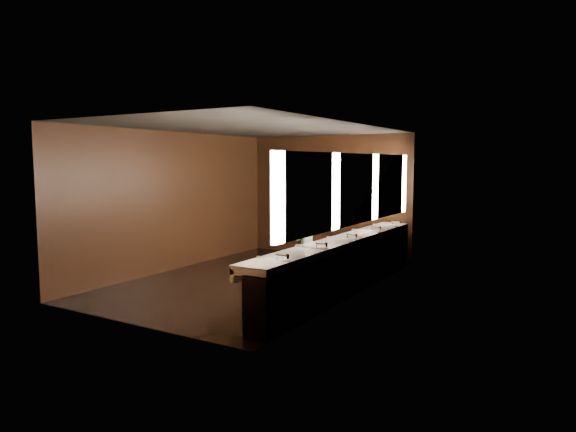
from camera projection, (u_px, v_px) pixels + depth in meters
The scene contains 10 objects.
floor at pixel (256, 280), 9.51m from camera, with size 6.00×6.00×0.00m, color black.
ceiling at pixel (255, 128), 9.22m from camera, with size 4.00×6.00×0.02m, color #2D2D2B.
wall_back at pixel (328, 196), 11.93m from camera, with size 4.00×0.02×2.80m, color black.
wall_front at pixel (128, 221), 6.80m from camera, with size 4.00×0.02×2.80m, color black.
wall_left at pixel (174, 201), 10.38m from camera, with size 0.02×6.00×2.80m, color black.
wall_right at pixel (357, 211), 8.35m from camera, with size 0.02×6.00×2.80m, color black.
sink_counter at pixel (345, 264), 8.54m from camera, with size 0.55×5.40×1.01m.
mirror_band at pixel (356, 189), 8.32m from camera, with size 0.06×5.03×1.15m.
person at pixel (307, 245), 8.60m from camera, with size 0.59×0.38×1.61m, color #82B8C3.
trash_bin at pixel (327, 277), 8.47m from camera, with size 0.37×0.37×0.57m, color black.
Camera 1 is at (5.29, -7.71, 2.18)m, focal length 32.00 mm.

